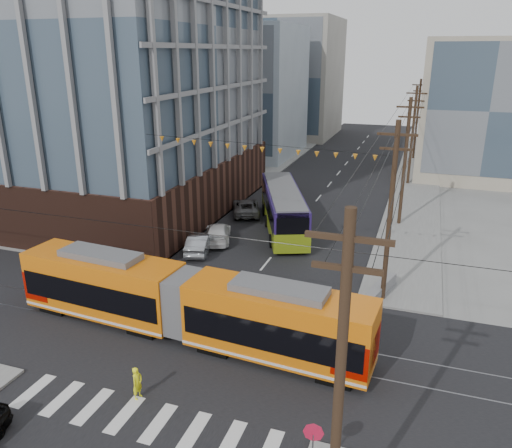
{
  "coord_description": "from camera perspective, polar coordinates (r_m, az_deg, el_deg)",
  "views": [
    {
      "loc": [
        10.04,
        -17.52,
        14.53
      ],
      "look_at": [
        0.39,
        10.67,
        4.18
      ],
      "focal_mm": 35.0,
      "sensor_mm": 36.0,
      "label": 1
    }
  ],
  "objects": [
    {
      "name": "ground",
      "position": [
        24.88,
        -9.24,
        -16.88
      ],
      "size": [
        160.0,
        160.0,
        0.0
      ],
      "primitive_type": "plane",
      "color": "slate"
    },
    {
      "name": "parked_car_silver",
      "position": [
        38.16,
        -6.46,
        -2.18
      ],
      "size": [
        2.57,
        4.69,
        1.47
      ],
      "primitive_type": "imported",
      "rotation": [
        0.0,
        0.0,
        3.38
      ],
      "color": "#91969D",
      "rests_on": "ground"
    },
    {
      "name": "utility_pole_far",
      "position": [
        74.09,
        17.92,
        11.25
      ],
      "size": [
        0.3,
        0.3,
        11.0
      ],
      "primitive_type": "cylinder",
      "color": "black",
      "rests_on": "ground"
    },
    {
      "name": "pedestrian",
      "position": [
        23.52,
        -13.41,
        -17.27
      ],
      "size": [
        0.43,
        0.6,
        1.54
      ],
      "primitive_type": "imported",
      "rotation": [
        0.0,
        0.0,
        1.46
      ],
      "color": "#FEFF1A",
      "rests_on": "ground"
    },
    {
      "name": "parked_car_white",
      "position": [
        40.24,
        -4.39,
        -1.01
      ],
      "size": [
        3.48,
        5.21,
        1.4
      ],
      "primitive_type": "imported",
      "rotation": [
        0.0,
        0.0,
        3.48
      ],
      "color": "silver",
      "rests_on": "ground"
    },
    {
      "name": "office_building",
      "position": [
        51.66,
        -20.45,
        17.77
      ],
      "size": [
        30.0,
        25.0,
        28.6
      ],
      "primitive_type": "cube",
      "color": "#381E16",
      "rests_on": "ground"
    },
    {
      "name": "bg_bldg_ne_far",
      "position": [
        86.22,
        24.74,
        12.45
      ],
      "size": [
        16.0,
        16.0,
        14.0
      ],
      "primitive_type": "cube",
      "color": "#8C99A5",
      "rests_on": "ground"
    },
    {
      "name": "utility_pole_near",
      "position": [
        14.72,
        9.42,
        -19.01
      ],
      "size": [
        0.3,
        0.3,
        11.0
      ],
      "primitive_type": "cylinder",
      "color": "black",
      "rests_on": "ground"
    },
    {
      "name": "city_bus",
      "position": [
        42.66,
        3.14,
        1.79
      ],
      "size": [
        7.41,
        12.97,
        3.64
      ],
      "primitive_type": null,
      "rotation": [
        0.0,
        0.0,
        0.38
      ],
      "color": "#251650",
      "rests_on": "ground"
    },
    {
      "name": "bg_bldg_nw_near",
      "position": [
        74.8,
        -2.43,
        14.9
      ],
      "size": [
        18.0,
        16.0,
        18.0
      ],
      "primitive_type": "cube",
      "color": "#8C99A5",
      "rests_on": "ground"
    },
    {
      "name": "parked_car_grey",
      "position": [
        46.79,
        -1.15,
        1.97
      ],
      "size": [
        4.1,
        5.63,
        1.42
      ],
      "primitive_type": "imported",
      "rotation": [
        0.0,
        0.0,
        3.52
      ],
      "color": "slate",
      "rests_on": "ground"
    },
    {
      "name": "jersey_barrier",
      "position": [
        32.34,
        14.01,
        -7.35
      ],
      "size": [
        1.97,
        4.28,
        0.84
      ],
      "primitive_type": "cube",
      "rotation": [
        0.0,
        0.0,
        -0.26
      ],
      "color": "slate",
      "rests_on": "ground"
    },
    {
      "name": "streetcar",
      "position": [
        26.94,
        -8.17,
        -8.96
      ],
      "size": [
        20.17,
        4.37,
        3.86
      ],
      "primitive_type": null,
      "rotation": [
        0.0,
        0.0,
        -0.08
      ],
      "color": "orange",
      "rests_on": "ground"
    },
    {
      "name": "bg_bldg_ne_near",
      "position": [
        66.12,
        24.52,
        11.81
      ],
      "size": [
        14.0,
        14.0,
        16.0
      ],
      "primitive_type": "cube",
      "color": "gray",
      "rests_on": "ground"
    },
    {
      "name": "bg_bldg_nw_far",
      "position": [
        92.8,
        4.02,
        16.31
      ],
      "size": [
        16.0,
        18.0,
        20.0
      ],
      "primitive_type": "cube",
      "color": "gray",
      "rests_on": "ground"
    }
  ]
}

